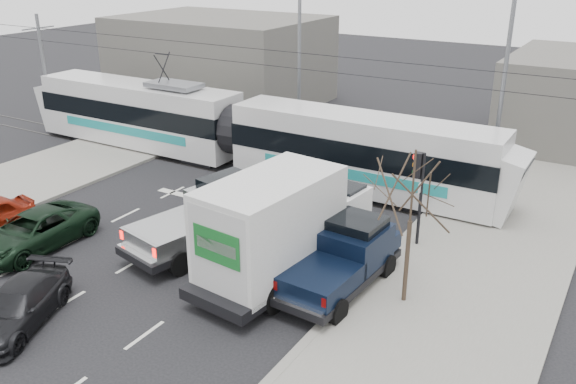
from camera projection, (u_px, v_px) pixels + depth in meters
The scene contains 15 objects.
ground at pixel (169, 276), 21.03m from camera, with size 120.00×120.00×0.00m, color black.
sidewalk_right at pixel (419, 358), 16.73m from camera, with size 6.00×60.00×0.15m, color gray.
rails at pixel (309, 185), 28.99m from camera, with size 60.00×1.60×0.03m, color #33302D.
building_left at pixel (221, 59), 44.08m from camera, with size 14.00×10.00×6.00m, color #615D57.
bare_tree at pixel (412, 193), 17.99m from camera, with size 2.40×2.40×5.00m.
traffic_signal at pixel (419, 179), 22.11m from camera, with size 0.44×0.44×3.60m.
street_lamp_near at pixel (500, 80), 26.79m from camera, with size 2.38×0.25×9.00m.
street_lamp_far at pixel (296, 52), 33.85m from camera, with size 2.38×0.25×9.00m.
catenary at pixel (310, 106), 27.54m from camera, with size 60.00×0.20×7.00m.
tram at pixel (238, 131), 30.83m from camera, with size 26.24×2.72×5.35m.
silver_pickup at pixel (215, 214), 23.03m from camera, with size 3.63×6.89×2.38m.
box_truck at pixel (283, 227), 20.38m from camera, with size 3.36×7.74×3.75m.
navy_pickup at pixel (346, 257), 19.99m from camera, with size 2.34×5.41×2.23m.
green_car at pixel (34, 231), 22.76m from camera, with size 2.29×4.96×1.38m, color black.
dark_car at pixel (18, 306), 18.13m from camera, with size 1.74×4.28×1.24m, color black.
Camera 1 is at (12.98, -13.70, 10.56)m, focal length 38.00 mm.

